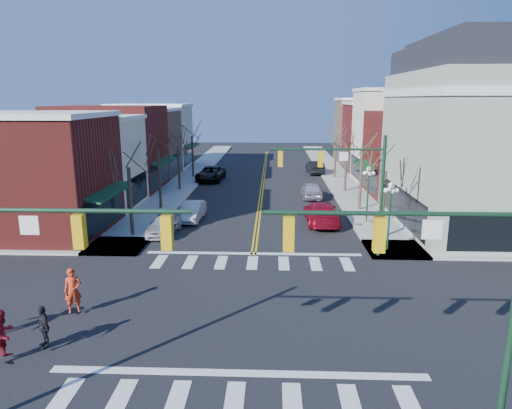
# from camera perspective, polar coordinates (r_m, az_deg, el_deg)

# --- Properties ---
(ground) EXTENTS (160.00, 160.00, 0.00)m
(ground) POSITION_cam_1_polar(r_m,az_deg,el_deg) (20.66, -1.26, -13.29)
(ground) COLOR black
(ground) RESTS_ON ground
(sidewalk_left) EXTENTS (3.50, 70.00, 0.15)m
(sidewalk_left) POSITION_cam_1_polar(r_m,az_deg,el_deg) (40.76, -11.93, -0.12)
(sidewalk_left) COLOR #9E9B93
(sidewalk_left) RESTS_ON ground
(sidewalk_right) EXTENTS (3.50, 70.00, 0.15)m
(sidewalk_right) POSITION_cam_1_polar(r_m,az_deg,el_deg) (40.26, 13.00, -0.33)
(sidewalk_right) COLOR #9E9B93
(sidewalk_right) RESTS_ON ground
(bldg_left_brick_a) EXTENTS (10.00, 8.50, 8.00)m
(bldg_left_brick_a) POSITION_cam_1_polar(r_m,az_deg,el_deg) (34.89, -26.39, 3.18)
(bldg_left_brick_a) COLOR maroon
(bldg_left_brick_a) RESTS_ON ground
(bldg_left_stucco_a) EXTENTS (10.00, 7.00, 7.50)m
(bldg_left_stucco_a) POSITION_cam_1_polar(r_m,az_deg,el_deg) (41.82, -21.38, 4.72)
(bldg_left_stucco_a) COLOR beige
(bldg_left_stucco_a) RESTS_ON ground
(bldg_left_brick_b) EXTENTS (10.00, 9.00, 8.50)m
(bldg_left_brick_b) POSITION_cam_1_polar(r_m,az_deg,el_deg) (49.15, -17.76, 6.70)
(bldg_left_brick_b) COLOR maroon
(bldg_left_brick_b) RESTS_ON ground
(bldg_left_tan) EXTENTS (10.00, 7.50, 7.80)m
(bldg_left_tan) POSITION_cam_1_polar(r_m,az_deg,el_deg) (56.97, -14.95, 7.32)
(bldg_left_tan) COLOR #86644A
(bldg_left_tan) RESTS_ON ground
(bldg_left_stucco_b) EXTENTS (10.00, 8.00, 8.20)m
(bldg_left_stucco_b) POSITION_cam_1_polar(r_m,az_deg,el_deg) (64.37, -12.95, 8.22)
(bldg_left_stucco_b) COLOR beige
(bldg_left_stucco_b) RESTS_ON ground
(bldg_right_brick_a) EXTENTS (10.00, 8.50, 8.00)m
(bldg_right_brick_a) POSITION_cam_1_polar(r_m,az_deg,el_deg) (46.79, 20.14, 5.93)
(bldg_right_brick_a) COLOR maroon
(bldg_right_brick_a) RESTS_ON ground
(bldg_right_stucco) EXTENTS (10.00, 7.00, 10.00)m
(bldg_right_stucco) POSITION_cam_1_polar(r_m,az_deg,el_deg) (54.09, 17.74, 8.03)
(bldg_right_stucco) COLOR beige
(bldg_right_stucco) RESTS_ON ground
(bldg_right_brick_b) EXTENTS (10.00, 8.00, 8.50)m
(bldg_right_brick_b) POSITION_cam_1_polar(r_m,az_deg,el_deg) (61.38, 15.85, 7.98)
(bldg_right_brick_b) COLOR maroon
(bldg_right_brick_b) RESTS_ON ground
(bldg_right_tan) EXTENTS (10.00, 8.00, 9.00)m
(bldg_right_tan) POSITION_cam_1_polar(r_m,az_deg,el_deg) (69.15, 14.32, 8.80)
(bldg_right_tan) COLOR #86644A
(bldg_right_tan) RESTS_ON ground
(victorian_corner) EXTENTS (12.25, 14.25, 13.30)m
(victorian_corner) POSITION_cam_1_polar(r_m,az_deg,el_deg) (36.47, 27.34, 7.67)
(victorian_corner) COLOR #939E89
(victorian_corner) RESTS_ON ground
(traffic_mast_near_left) EXTENTS (6.60, 0.28, 7.20)m
(traffic_mast_near_left) POSITION_cam_1_polar(r_m,az_deg,el_deg) (13.69, -27.49, -7.51)
(traffic_mast_near_left) COLOR #14331E
(traffic_mast_near_left) RESTS_ON ground
(traffic_mast_near_right) EXTENTS (6.60, 0.28, 7.20)m
(traffic_mast_near_right) POSITION_cam_1_polar(r_m,az_deg,el_deg) (12.73, 22.50, -8.51)
(traffic_mast_near_right) COLOR #14331E
(traffic_mast_near_right) RESTS_ON ground
(traffic_mast_far_right) EXTENTS (6.60, 0.28, 7.20)m
(traffic_mast_far_right) POSITION_cam_1_polar(r_m,az_deg,el_deg) (26.63, 11.67, 3.14)
(traffic_mast_far_right) COLOR #14331E
(traffic_mast_far_right) RESTS_ON ground
(lamppost_corner) EXTENTS (0.36, 0.36, 4.33)m
(lamppost_corner) POSITION_cam_1_polar(r_m,az_deg,el_deg) (28.57, 16.41, -0.03)
(lamppost_corner) COLOR #14331E
(lamppost_corner) RESTS_ON ground
(lamppost_midblock) EXTENTS (0.36, 0.36, 4.33)m
(lamppost_midblock) POSITION_cam_1_polar(r_m,az_deg,el_deg) (34.77, 13.86, 2.40)
(lamppost_midblock) COLOR #14331E
(lamppost_midblock) RESTS_ON ground
(tree_left_a) EXTENTS (0.24, 0.24, 4.76)m
(tree_left_a) POSITION_cam_1_polar(r_m,az_deg,el_deg) (31.72, -15.39, 0.23)
(tree_left_a) COLOR #382B21
(tree_left_a) RESTS_ON ground
(tree_left_b) EXTENTS (0.24, 0.24, 5.04)m
(tree_left_b) POSITION_cam_1_polar(r_m,az_deg,el_deg) (39.24, -11.95, 3.02)
(tree_left_b) COLOR #382B21
(tree_left_b) RESTS_ON ground
(tree_left_c) EXTENTS (0.24, 0.24, 4.55)m
(tree_left_c) POSITION_cam_1_polar(r_m,az_deg,el_deg) (46.98, -9.60, 4.44)
(tree_left_c) COLOR #382B21
(tree_left_c) RESTS_ON ground
(tree_left_d) EXTENTS (0.24, 0.24, 4.90)m
(tree_left_d) POSITION_cam_1_polar(r_m,az_deg,el_deg) (54.74, -7.93, 5.89)
(tree_left_d) COLOR #382B21
(tree_left_d) RESTS_ON ground
(tree_right_a) EXTENTS (0.24, 0.24, 4.62)m
(tree_right_a) POSITION_cam_1_polar(r_m,az_deg,el_deg) (31.12, 15.60, -0.16)
(tree_right_a) COLOR #382B21
(tree_right_a) RESTS_ON ground
(tree_right_b) EXTENTS (0.24, 0.24, 5.18)m
(tree_right_b) POSITION_cam_1_polar(r_m,az_deg,el_deg) (38.74, 12.95, 2.95)
(tree_right_b) COLOR #382B21
(tree_right_b) RESTS_ON ground
(tree_right_c) EXTENTS (0.24, 0.24, 4.83)m
(tree_right_c) POSITION_cam_1_polar(r_m,az_deg,el_deg) (46.55, 11.15, 4.47)
(tree_right_c) COLOR #382B21
(tree_right_c) RESTS_ON ground
(tree_right_d) EXTENTS (0.24, 0.24, 4.97)m
(tree_right_d) POSITION_cam_1_polar(r_m,az_deg,el_deg) (54.38, 9.87, 5.81)
(tree_right_d) COLOR #382B21
(tree_right_d) RESTS_ON ground
(car_left_near) EXTENTS (1.99, 4.35, 1.44)m
(car_left_near) POSITION_cam_1_polar(r_m,az_deg,el_deg) (32.23, -11.41, -2.40)
(car_left_near) COLOR silver
(car_left_near) RESTS_ON ground
(car_left_mid) EXTENTS (1.67, 4.37, 1.42)m
(car_left_mid) POSITION_cam_1_polar(r_m,az_deg,el_deg) (35.58, -8.03, -0.82)
(car_left_mid) COLOR silver
(car_left_mid) RESTS_ON ground
(car_left_far) EXTENTS (3.08, 6.03, 1.63)m
(car_left_far) POSITION_cam_1_polar(r_m,az_deg,el_deg) (52.51, -5.69, 3.85)
(car_left_far) COLOR black
(car_left_far) RESTS_ON ground
(car_right_near) EXTENTS (2.47, 5.80, 1.67)m
(car_right_near) POSITION_cam_1_polar(r_m,az_deg,el_deg) (34.58, 8.18, -1.02)
(car_right_near) COLOR maroon
(car_right_near) RESTS_ON ground
(car_right_mid) EXTENTS (1.86, 4.49, 1.52)m
(car_right_mid) POSITION_cam_1_polar(r_m,az_deg,el_deg) (43.39, 6.97, 1.79)
(car_right_mid) COLOR silver
(car_right_mid) RESTS_ON ground
(car_right_far) EXTENTS (2.16, 5.03, 1.61)m
(car_right_far) POSITION_cam_1_polar(r_m,az_deg,el_deg) (57.86, 7.39, 4.65)
(car_right_far) COLOR black
(car_right_far) RESTS_ON ground
(pedestrian_red_a) EXTENTS (0.85, 0.74, 1.98)m
(pedestrian_red_a) POSITION_cam_1_polar(r_m,az_deg,el_deg) (21.45, -21.90, -9.93)
(pedestrian_red_a) COLOR red
(pedestrian_red_a) RESTS_ON sidewalk_left
(pedestrian_red_b) EXTENTS (0.87, 1.03, 1.87)m
(pedestrian_red_b) POSITION_cam_1_polar(r_m,az_deg,el_deg) (18.93, -29.05, -14.00)
(pedestrian_red_b) COLOR #B61322
(pedestrian_red_b) RESTS_ON sidewalk_left
(pedestrian_dark_a) EXTENTS (0.94, 0.97, 1.64)m
(pedestrian_dark_a) POSITION_cam_1_polar(r_m,az_deg,el_deg) (19.13, -25.04, -13.65)
(pedestrian_dark_a) COLOR black
(pedestrian_dark_a) RESTS_ON sidewalk_left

